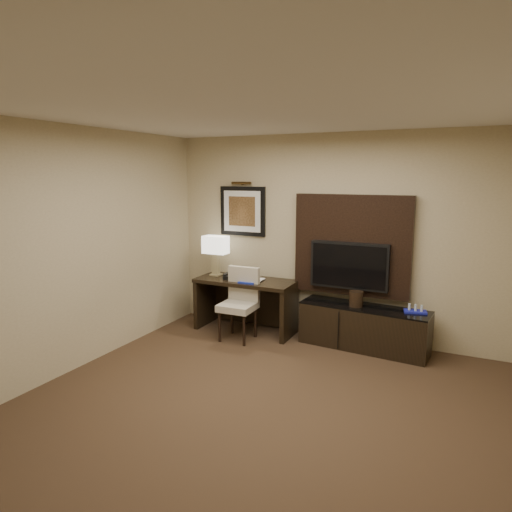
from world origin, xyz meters
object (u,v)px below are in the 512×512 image
Objects in this scene: table_lamp at (216,257)px; ice_bucket at (356,299)px; tv at (349,266)px; desk at (246,305)px; desk_chair at (238,306)px; desk_phone at (232,275)px; minibar_tray at (415,309)px; credenza at (364,327)px.

ice_bucket is (2.05, -0.05, -0.35)m from table_lamp.
tv reaches higher than ice_bucket.
desk is 0.38m from desk_chair.
desk_phone reaches higher than minibar_tray.
desk_phone is 0.76× the size of minibar_tray.
desk_phone is at bearing -172.13° from credenza.
desk_chair is 2.22m from minibar_tray.
tv reaches higher than desk_phone.
desk_chair is 3.56× the size of minibar_tray.
table_lamp is 2.01× the size of minibar_tray.
desk_phone is at bearing 128.52° from desk_chair.
desk reaches higher than minibar_tray.
desk_phone is at bearing -19.36° from table_lamp.
ice_bucket is (1.54, 0.01, 0.27)m from desk.
tv is 0.96m from minibar_tray.
ice_bucket reaches higher than credenza.
desk is at bearing -173.58° from credenza.
minibar_tray is at bearing 1.32° from desk.
desk is 1.49× the size of desk_chair.
desk is at bearing -178.28° from minibar_tray.
tv reaches higher than desk.
credenza is 0.80m from tv.
table_lamp is 0.40m from desk_phone.
minibar_tray is at bearing 4.67° from ice_bucket.
desk_phone is at bearing -165.01° from desk.
table_lamp is (-1.90, -0.13, -0.02)m from tv.
desk_chair is at bearing -59.26° from desk_phone.
desk_chair is (-1.33, -0.55, -0.56)m from tv.
credenza is at bearing 1.34° from desk.
table_lamp reaches higher than desk.
desk_phone is (-0.19, -0.05, 0.42)m from desk.
desk_phone is 2.44m from minibar_tray.
minibar_tray is at bearing 6.33° from credenza.
tv is at bearing 3.96° from table_lamp.
table_lamp is at bearing 173.01° from desk.
minibar_tray is (2.75, 0.01, -0.40)m from table_lamp.
desk_chair is (-1.57, -0.41, 0.19)m from credenza.
desk_phone is (-0.26, 0.31, 0.32)m from desk_chair.
ice_bucket is (1.47, 0.37, 0.18)m from desk_chair.
desk_chair reaches higher than credenza.
desk_chair is (0.06, -0.36, 0.09)m from desk.
tv is 1.08× the size of desk_chair.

